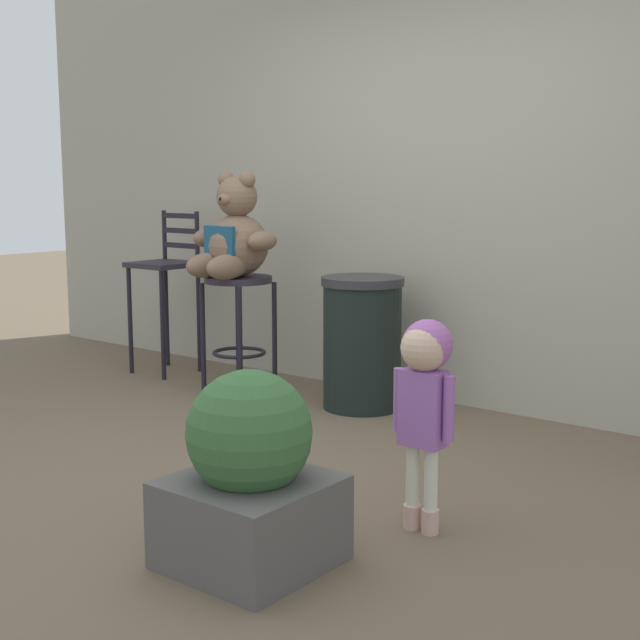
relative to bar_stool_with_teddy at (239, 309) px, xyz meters
The scene contains 8 objects.
ground_plane 1.78m from the bar_stool_with_teddy, 49.23° to the right, with size 24.00×24.00×0.00m, color brown.
building_wall 1.97m from the bar_stool_with_teddy, 34.61° to the left, with size 7.50×0.30×3.98m, color #A7A290.
bar_stool_with_teddy is the anchor object (origin of this frame).
teddy_bear 0.45m from the bar_stool_with_teddy, 90.00° to the right, with size 0.61×0.55×0.65m.
child_walking 2.43m from the bar_stool_with_teddy, 29.51° to the right, with size 0.26×0.21×0.83m.
trash_bin 0.87m from the bar_stool_with_teddy, 12.62° to the left, with size 0.49×0.49×0.79m.
bar_chair_empty 0.87m from the bar_stool_with_teddy, 169.67° to the left, with size 0.40×0.40×1.14m.
planter_with_shrub 2.58m from the bar_stool_with_teddy, 45.60° to the right, with size 0.52×0.52×0.70m.
Camera 1 is at (2.72, -2.72, 1.35)m, focal length 49.23 mm.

